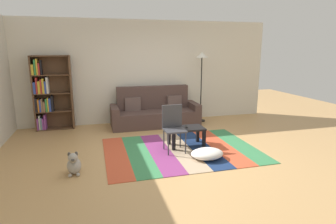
% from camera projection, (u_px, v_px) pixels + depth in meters
% --- Properties ---
extents(ground_plane, '(14.00, 14.00, 0.00)m').
position_uv_depth(ground_plane, '(174.00, 152.00, 5.44)').
color(ground_plane, tan).
extents(back_wall, '(6.80, 0.10, 2.70)m').
position_uv_depth(back_wall, '(148.00, 72.00, 7.54)').
color(back_wall, silver).
rests_on(back_wall, ground_plane).
extents(rug, '(2.96, 2.19, 0.01)m').
position_uv_depth(rug, '(181.00, 150.00, 5.52)').
color(rug, '#C64C2D').
rests_on(rug, ground_plane).
extents(couch, '(2.26, 0.80, 1.00)m').
position_uv_depth(couch, '(155.00, 112.00, 7.28)').
color(couch, '#4C3833').
rests_on(couch, ground_plane).
extents(bookshelf, '(0.90, 0.28, 1.81)m').
position_uv_depth(bookshelf, '(48.00, 94.00, 6.77)').
color(bookshelf, brown).
rests_on(bookshelf, ground_plane).
extents(coffee_table, '(0.72, 0.44, 0.38)m').
position_uv_depth(coffee_table, '(186.00, 131.00, 5.69)').
color(coffee_table, black).
rests_on(coffee_table, rug).
extents(pouf, '(0.60, 0.46, 0.19)m').
position_uv_depth(pouf, '(207.00, 154.00, 5.06)').
color(pouf, white).
rests_on(pouf, rug).
extents(dog, '(0.22, 0.35, 0.40)m').
position_uv_depth(dog, '(74.00, 164.00, 4.45)').
color(dog, '#9E998E').
rests_on(dog, ground_plane).
extents(standing_lamp, '(0.32, 0.32, 1.87)m').
position_uv_depth(standing_lamp, '(202.00, 64.00, 7.40)').
color(standing_lamp, black).
rests_on(standing_lamp, ground_plane).
extents(tv_remote, '(0.07, 0.16, 0.02)m').
position_uv_depth(tv_remote, '(186.00, 127.00, 5.70)').
color(tv_remote, black).
rests_on(tv_remote, coffee_table).
extents(folding_chair, '(0.40, 0.40, 0.90)m').
position_uv_depth(folding_chair, '(173.00, 124.00, 5.40)').
color(folding_chair, '#38383D').
rests_on(folding_chair, ground_plane).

